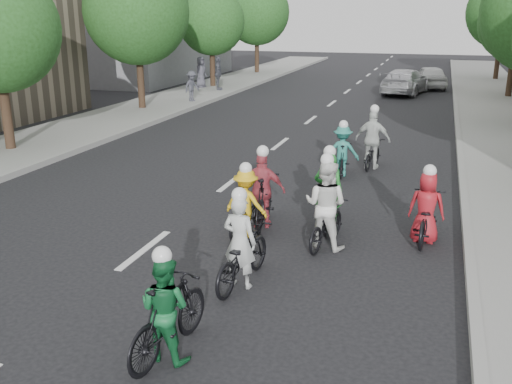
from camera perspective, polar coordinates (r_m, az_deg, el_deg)
The scene contains 23 objects.
ground at distance 11.45m, azimuth -11.10°, elevation -5.70°, with size 120.00×120.00×0.00m, color black.
sidewalk_left at distance 23.70m, azimuth -16.67°, elevation 6.10°, with size 4.00×80.00×0.15m, color gray.
curb_left at distance 22.66m, azimuth -12.56°, elevation 5.96°, with size 0.18×80.00×0.18m, color #999993.
curb_right at distance 19.66m, azimuth 19.72°, elevation 3.64°, with size 0.18×80.00×0.18m, color #999993.
bldg_sw at distance 42.81m, azimuth -12.50°, elevation 16.46°, with size 10.00×14.00×8.00m, color slate.
tree_l_3 at distance 27.65m, azimuth -11.85°, elevation 17.26°, with size 4.80×4.80×6.93m.
tree_l_4 at distance 35.78m, azimuth -4.48°, elevation 16.63°, with size 4.00×4.00×5.97m.
tree_l_5 at distance 44.25m, azimuth 0.10°, elevation 17.54°, with size 4.80×4.80×6.93m.
tree_r_3 at distance 42.91m, azimuth 23.51°, elevation 16.18°, with size 4.80×4.80×6.93m.
cyclist_0 at distance 9.67m, azimuth -1.47°, elevation -6.09°, with size 0.88×1.94×1.75m.
cyclist_1 at distance 7.83m, azimuth -8.86°, elevation -11.91°, with size 0.78×1.88×1.61m.
cyclist_2 at distance 11.78m, azimuth -0.94°, elevation -1.69°, with size 1.00×1.61×1.58m.
cyclist_3 at distance 12.26m, azimuth 0.75°, elevation -0.43°, with size 1.02×1.96×1.81m.
cyclist_4 at distance 12.00m, azimuth 16.62°, elevation -2.14°, with size 0.76×1.83×1.62m.
cyclist_5 at distance 12.30m, azimuth 7.26°, elevation -0.61°, with size 0.74×1.96×1.83m.
cyclist_6 at distance 11.26m, azimuth 6.97°, elevation -2.12°, with size 0.96×1.73×1.91m.
cyclist_7 at distance 16.38m, azimuth 8.64°, elevation 3.75°, with size 0.99×1.58×1.60m.
cyclist_8 at distance 17.31m, azimuth 11.58°, elevation 4.53°, with size 1.08×1.61×1.91m.
follow_car_lead at distance 34.31m, azimuth 14.74°, elevation 10.64°, with size 1.98×4.87×1.41m, color silver.
follow_car_trail at distance 37.45m, azimuth 17.01°, elevation 10.95°, with size 1.63×4.05×1.38m, color white.
spectator_0 at distance 29.58m, azimuth -6.43°, elevation 10.48°, with size 0.98×0.56×1.51m, color #464751.
spectator_1 at distance 33.89m, azimuth -3.79°, elevation 11.75°, with size 1.11×0.46×1.90m, color #535661.
spectator_2 at distance 35.23m, azimuth -5.53°, elevation 11.86°, with size 0.89×0.58×1.82m, color #4B4A56.
Camera 1 is at (5.24, -9.16, 4.43)m, focal length 40.00 mm.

